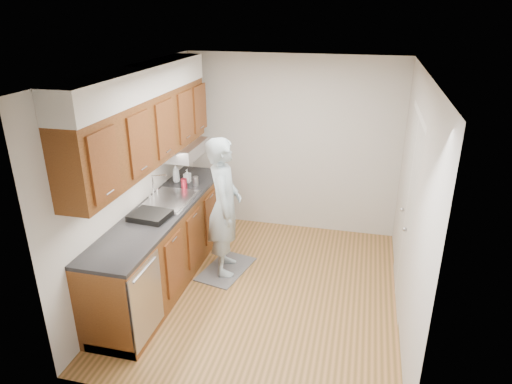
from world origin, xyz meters
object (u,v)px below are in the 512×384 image
Objects in this scene: soap_bottle_a at (176,173)px; steel_can at (196,181)px; person at (224,198)px; soap_bottle_b at (187,176)px; dish_rack at (150,216)px; soda_can at (184,184)px.

soap_bottle_a reaches higher than steel_can.
person is 0.63m from steel_can.
soap_bottle_b is 1.12m from dish_rack.
soap_bottle_b reaches higher than steel_can.
soap_bottle_a is 0.30m from soda_can.
soap_bottle_a is 1.98× the size of steel_can.
soap_bottle_b reaches higher than soda_can.
soda_can is (0.05, -0.23, -0.02)m from soap_bottle_b.
steel_can is 1.03m from dish_rack.
person is 14.26× the size of soda_can.
soap_bottle_a is 0.32m from steel_can.
soda_can is 0.17m from steel_can.
soap_bottle_a is 0.62× the size of dish_rack.
steel_can is (0.10, 0.13, -0.01)m from soda_can.
soap_bottle_a reaches higher than dish_rack.
soda_can is at bearing -127.83° from steel_can.
dish_rack is at bearing -92.61° from soda_can.
soap_bottle_b reaches higher than dish_rack.
soda_can is at bearing 52.68° from person.
dish_rack is at bearing -89.51° from soap_bottle_b.
person reaches higher than soap_bottle_a.
person is 0.65m from soda_can.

